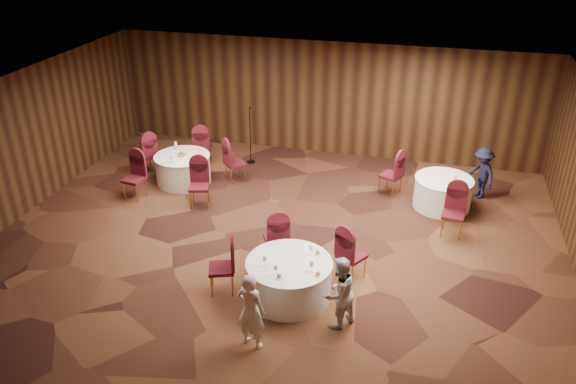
% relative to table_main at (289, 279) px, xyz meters
% --- Properties ---
extents(ground, '(12.00, 12.00, 0.00)m').
position_rel_table_main_xyz_m(ground, '(-0.74, 1.78, -0.38)').
color(ground, black).
rests_on(ground, ground).
extents(room_shell, '(12.00, 12.00, 12.00)m').
position_rel_table_main_xyz_m(room_shell, '(-0.74, 1.78, 1.59)').
color(room_shell, silver).
rests_on(room_shell, ground).
extents(table_main, '(1.58, 1.58, 0.74)m').
position_rel_table_main_xyz_m(table_main, '(0.00, 0.00, 0.00)').
color(table_main, white).
rests_on(table_main, ground).
extents(table_left, '(1.42, 1.42, 0.74)m').
position_rel_table_main_xyz_m(table_left, '(-3.85, 3.90, 0.00)').
color(table_left, white).
rests_on(table_left, ground).
extents(table_right, '(1.35, 1.35, 0.74)m').
position_rel_table_main_xyz_m(table_right, '(2.65, 4.24, 0.00)').
color(table_right, white).
rests_on(table_right, ground).
extents(chairs_main, '(2.94, 1.92, 1.00)m').
position_rel_table_main_xyz_m(chairs_main, '(-0.26, 0.60, 0.12)').
color(chairs_main, '#3E0C18').
rests_on(chairs_main, ground).
extents(chairs_left, '(3.17, 2.92, 1.00)m').
position_rel_table_main_xyz_m(chairs_left, '(-3.80, 3.85, 0.12)').
color(chairs_left, '#3E0C18').
rests_on(chairs_left, ground).
extents(chairs_right, '(2.13, 2.26, 1.00)m').
position_rel_table_main_xyz_m(chairs_right, '(2.13, 3.81, 0.12)').
color(chairs_right, '#3E0C18').
rests_on(chairs_right, ground).
extents(tabletop_main, '(1.08, 1.03, 0.22)m').
position_rel_table_main_xyz_m(tabletop_main, '(0.20, -0.12, 0.46)').
color(tabletop_main, silver).
rests_on(tabletop_main, table_main).
extents(tabletop_left, '(0.80, 0.89, 0.22)m').
position_rel_table_main_xyz_m(tabletop_left, '(-3.85, 3.90, 0.45)').
color(tabletop_left, silver).
rests_on(tabletop_left, table_left).
extents(tabletop_right, '(0.08, 0.08, 0.22)m').
position_rel_table_main_xyz_m(tabletop_right, '(2.86, 4.01, 0.52)').
color(tabletop_right, silver).
rests_on(tabletop_right, table_right).
extents(mic_stand, '(0.24, 0.24, 1.60)m').
position_rel_table_main_xyz_m(mic_stand, '(-2.56, 5.53, 0.09)').
color(mic_stand, black).
rests_on(mic_stand, ground).
extents(woman_a, '(0.58, 0.46, 1.40)m').
position_rel_table_main_xyz_m(woman_a, '(-0.26, -1.40, 0.32)').
color(woman_a, silver).
rests_on(woman_a, ground).
extents(woman_b, '(0.79, 0.82, 1.34)m').
position_rel_table_main_xyz_m(woman_b, '(1.01, -0.55, 0.29)').
color(woman_b, '#B9B9BE').
rests_on(woman_b, ground).
extents(man_c, '(0.86, 0.96, 1.29)m').
position_rel_table_main_xyz_m(man_c, '(3.52, 4.99, 0.27)').
color(man_c, black).
rests_on(man_c, ground).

